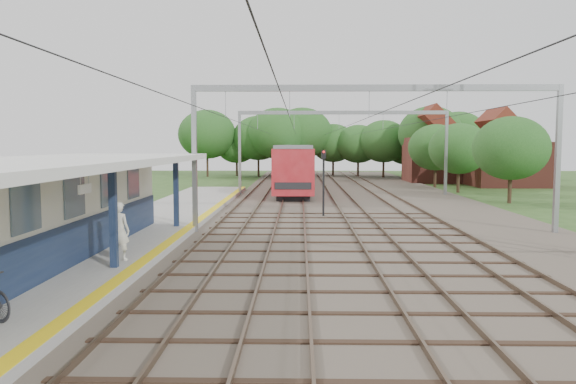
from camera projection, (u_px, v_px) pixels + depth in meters
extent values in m
plane|color=#2D4C1E|center=(301.00, 347.00, 11.71)|extent=(160.00, 160.00, 0.00)
cube|color=#473D33|center=(354.00, 201.00, 41.51)|extent=(18.00, 90.00, 0.10)
cube|color=gray|center=(137.00, 233.00, 25.80)|extent=(5.00, 52.00, 0.35)
cube|color=yellow|center=(186.00, 229.00, 25.74)|extent=(0.45, 52.00, 0.01)
cube|color=beige|center=(34.00, 210.00, 18.70)|extent=(3.20, 18.00, 3.40)
cube|color=#13203D|center=(83.00, 240.00, 18.75)|extent=(0.06, 18.00, 1.40)
cube|color=slate|center=(82.00, 195.00, 18.62)|extent=(0.05, 16.00, 1.30)
cube|color=#13203D|center=(113.00, 217.00, 17.65)|extent=(0.22, 0.22, 3.20)
cube|color=#13203D|center=(176.00, 193.00, 26.62)|extent=(0.22, 0.22, 3.20)
cube|color=silver|center=(52.00, 162.00, 17.54)|extent=(6.40, 20.00, 0.24)
cube|color=white|center=(85.00, 189.00, 15.57)|extent=(0.06, 0.85, 0.26)
cube|color=brown|center=(243.00, 199.00, 41.67)|extent=(0.07, 88.00, 0.15)
cube|color=brown|center=(263.00, 199.00, 41.64)|extent=(0.07, 88.00, 0.15)
cube|color=brown|center=(284.00, 199.00, 41.61)|extent=(0.07, 88.00, 0.15)
cube|color=brown|center=(303.00, 199.00, 41.58)|extent=(0.07, 88.00, 0.15)
cube|color=brown|center=(334.00, 199.00, 41.53)|extent=(0.07, 88.00, 0.15)
cube|color=brown|center=(353.00, 199.00, 41.50)|extent=(0.07, 88.00, 0.15)
cube|color=brown|center=(382.00, 200.00, 41.46)|extent=(0.07, 88.00, 0.15)
cube|color=brown|center=(402.00, 200.00, 41.43)|extent=(0.07, 88.00, 0.15)
cube|color=gray|center=(194.00, 160.00, 26.47)|extent=(0.22, 0.22, 7.00)
cube|color=gray|center=(558.00, 160.00, 26.11)|extent=(0.22, 0.22, 7.00)
cube|color=gray|center=(376.00, 88.00, 26.01)|extent=(17.00, 0.20, 0.30)
cube|color=gray|center=(240.00, 153.00, 46.39)|extent=(0.22, 0.22, 7.00)
cube|color=gray|center=(446.00, 154.00, 46.04)|extent=(0.22, 0.22, 7.00)
cube|color=gray|center=(343.00, 113.00, 45.93)|extent=(17.00, 0.20, 0.30)
cylinder|color=black|center=(253.00, 127.00, 41.21)|extent=(0.02, 88.00, 0.02)
cylinder|color=black|center=(293.00, 127.00, 41.15)|extent=(0.02, 88.00, 0.02)
cylinder|color=black|center=(344.00, 127.00, 41.07)|extent=(0.02, 88.00, 0.02)
cylinder|color=black|center=(393.00, 127.00, 41.00)|extent=(0.02, 88.00, 0.02)
cylinder|color=#382619|center=(223.00, 166.00, 72.57)|extent=(0.28, 0.28, 2.88)
ellipsoid|color=#1B4719|center=(222.00, 139.00, 72.27)|extent=(6.72, 6.72, 5.76)
cylinder|color=#382619|center=(270.00, 167.00, 74.45)|extent=(0.28, 0.28, 2.52)
ellipsoid|color=#1B4719|center=(270.00, 144.00, 74.19)|extent=(5.88, 5.88, 5.04)
cylinder|color=#382619|center=(316.00, 165.00, 71.31)|extent=(0.28, 0.28, 3.24)
ellipsoid|color=#1B4719|center=(316.00, 134.00, 70.98)|extent=(7.56, 7.56, 6.48)
cylinder|color=#382619|center=(361.00, 167.00, 73.20)|extent=(0.28, 0.28, 2.70)
ellipsoid|color=#1B4719|center=(361.00, 141.00, 72.92)|extent=(6.30, 6.30, 5.40)
cylinder|color=#382619|center=(465.00, 179.00, 49.16)|extent=(0.28, 0.28, 2.52)
ellipsoid|color=#1B4719|center=(466.00, 143.00, 48.90)|extent=(5.88, 5.88, 5.04)
cylinder|color=#382619|center=(429.00, 169.00, 65.08)|extent=(0.28, 0.28, 2.88)
ellipsoid|color=#1B4719|center=(430.00, 138.00, 64.78)|extent=(6.72, 6.72, 5.76)
cube|color=brown|center=(507.00, 164.00, 56.91)|extent=(7.00, 6.00, 4.50)
cube|color=maroon|center=(508.00, 133.00, 56.65)|extent=(4.99, 6.12, 4.99)
cube|color=brown|center=(442.00, 160.00, 62.97)|extent=(8.00, 6.00, 5.00)
cube|color=maroon|center=(443.00, 130.00, 62.69)|extent=(5.52, 6.12, 5.52)
imported|color=silver|center=(119.00, 231.00, 18.81)|extent=(0.81, 0.63, 1.98)
cube|color=black|center=(294.00, 189.00, 49.50)|extent=(2.47, 17.60, 0.44)
cube|color=#A3181F|center=(294.00, 167.00, 49.34)|extent=(3.08, 19.13, 3.38)
cube|color=black|center=(294.00, 163.00, 49.31)|extent=(3.12, 17.60, 0.96)
cube|color=slate|center=(294.00, 147.00, 49.18)|extent=(2.84, 19.13, 0.28)
cube|color=black|center=(296.00, 176.00, 69.15)|extent=(2.47, 17.60, 0.44)
cube|color=#A3181F|center=(296.00, 161.00, 68.99)|extent=(3.08, 19.13, 3.38)
cube|color=black|center=(296.00, 158.00, 68.96)|extent=(3.12, 17.60, 0.96)
cube|color=slate|center=(296.00, 146.00, 68.84)|extent=(2.84, 19.13, 0.28)
cylinder|color=black|center=(323.00, 187.00, 32.42)|extent=(0.12, 0.12, 3.56)
cube|color=black|center=(324.00, 154.00, 32.26)|extent=(0.27, 0.16, 0.49)
sphere|color=red|center=(324.00, 152.00, 32.15)|extent=(0.12, 0.12, 0.12)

